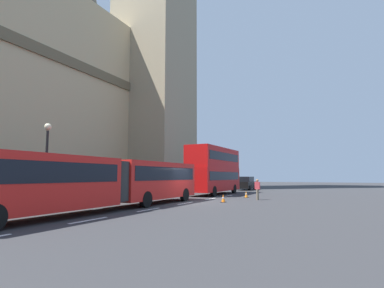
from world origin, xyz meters
The scene contains 9 objects.
ground_plane centered at (0.00, 0.00, 0.00)m, with size 160.00×160.00×0.00m, color #333335.
lane_centre_marking centered at (-2.99, 0.00, 0.01)m, with size 25.20×0.16×0.01m.
articulated_bus centered at (-6.44, 1.99, 1.75)m, with size 17.52×2.54×2.90m.
double_decker_bus centered at (9.79, 2.00, 2.71)m, with size 9.52×2.54×4.90m.
sedan_lead centered at (21.17, 1.82, 0.91)m, with size 4.40×1.86×1.85m.
traffic_cone_west centered at (1.22, -2.16, 0.28)m, with size 0.36×0.36×0.58m.
traffic_cone_middle centered at (6.72, -2.31, 0.28)m, with size 0.36×0.36×0.58m.
street_lamp centered at (-7.15, 6.50, 3.06)m, with size 0.44×0.44×5.27m.
pedestrian_near_cones centered at (4.62, -3.87, 0.91)m, with size 0.36×0.40×1.69m.
Camera 1 is at (-19.92, -10.03, 1.94)m, focal length 28.02 mm.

